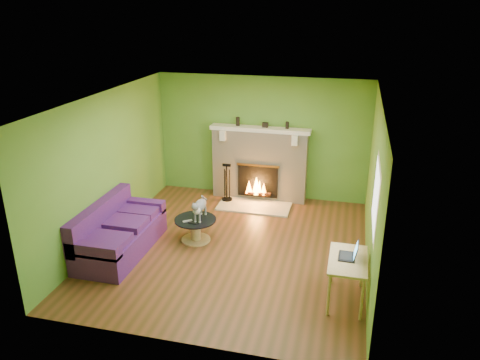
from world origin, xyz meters
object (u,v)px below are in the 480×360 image
(sofa, at_px, (118,233))
(cat, at_px, (200,208))
(desk, at_px, (348,264))
(coffee_table, at_px, (196,228))

(sofa, bearing_deg, cat, 30.17)
(cat, bearing_deg, desk, -26.22)
(sofa, distance_m, coffee_table, 1.34)
(coffee_table, bearing_deg, desk, -24.33)
(coffee_table, height_order, desk, desk)
(sofa, height_order, desk, sofa)
(coffee_table, bearing_deg, cat, 32.01)
(sofa, bearing_deg, desk, -7.93)
(sofa, relative_size, cat, 2.93)
(sofa, distance_m, desk, 3.85)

